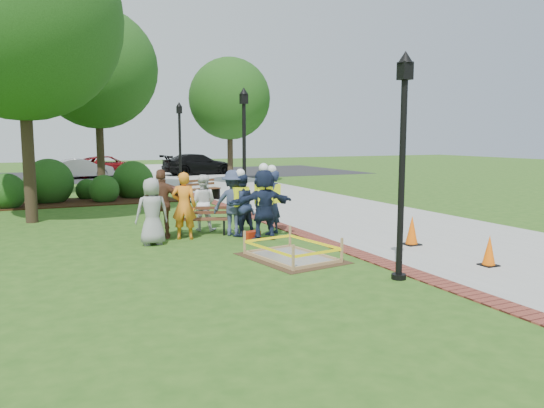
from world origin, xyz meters
name	(u,v)px	position (x,y,z in m)	size (l,w,h in m)	color
ground	(274,254)	(0.00, 0.00, 0.00)	(100.00, 100.00, 0.00)	#285116
sidewalk	(282,198)	(5.00, 10.00, 0.01)	(6.00, 60.00, 0.02)	#9E9E99
brick_edging	(212,201)	(1.75, 10.00, 0.01)	(0.50, 60.00, 0.03)	maroon
mulch_bed	(87,202)	(-3.00, 12.00, 0.02)	(7.00, 3.00, 0.05)	#381E0F
parking_lot	(111,175)	(0.00, 27.00, 0.00)	(36.00, 12.00, 0.01)	black
wet_concrete_pad	(291,248)	(0.15, -0.60, 0.23)	(2.06, 2.55, 0.55)	#47331E
bench_near	(202,226)	(-0.80, 3.04, 0.24)	(1.48, 0.89, 0.76)	brown
bench_far	(202,194)	(1.47, 10.47, 0.29)	(1.74, 1.01, 0.89)	brown
cone_front	(489,251)	(3.59, -2.99, 0.32)	(0.34, 0.34, 0.67)	black
cone_back	(412,231)	(3.52, -0.60, 0.36)	(0.38, 0.38, 0.76)	black
cone_far	(248,193)	(3.28, 9.73, 0.32)	(0.34, 0.34, 0.67)	black
toolbox	(252,235)	(0.21, 1.84, 0.11)	(0.42, 0.23, 0.21)	#A3230C
lamp_near	(403,149)	(1.25, -3.00, 2.48)	(0.28, 0.28, 4.26)	black
lamp_mid	(244,144)	(1.25, 5.00, 2.48)	(0.28, 0.28, 4.26)	black
lamp_far	(180,141)	(1.25, 13.00, 2.48)	(0.28, 0.28, 4.26)	black
tree_left	(20,19)	(-5.09, 7.27, 6.22)	(6.11, 6.11, 9.28)	#3D2D1E
tree_back	(97,69)	(-1.88, 16.22, 5.93)	(5.76, 5.76, 8.82)	#3D2D1E
tree_right	(230,99)	(5.40, 17.68, 4.80)	(4.60, 4.60, 7.12)	#3D2D1E
shrub_a	(7,208)	(-5.94, 11.23, 0.00)	(1.44, 1.44, 1.44)	#1C4112
shrub_b	(50,203)	(-4.40, 12.44, 0.00)	(1.96, 1.96, 1.96)	#1C4112
shrub_c	(105,202)	(-2.33, 11.66, 0.00)	(1.23, 1.23, 1.23)	#1C4112
shrub_d	(134,198)	(-0.95, 12.79, 0.00)	(1.77, 1.77, 1.77)	#1C4112
shrub_e	(87,199)	(-2.88, 13.07, 0.00)	(0.95, 0.95, 0.95)	#1C4112
casual_person_a	(152,212)	(-2.35, 2.20, 0.84)	(0.55, 0.37, 1.69)	gray
casual_person_b	(184,206)	(-1.43, 2.58, 0.89)	(0.67, 0.56, 1.78)	orange
casual_person_c	(203,203)	(-0.58, 3.64, 0.81)	(0.62, 0.56, 1.62)	white
casual_person_d	(162,204)	(-1.93, 2.91, 0.93)	(0.68, 0.53, 1.85)	brown
casual_person_e	(234,203)	(-0.04, 2.54, 0.90)	(0.68, 0.64, 1.80)	#333C59
hivis_worker_a	(264,202)	(0.46, 1.64, 1.00)	(0.61, 0.40, 2.02)	#191C42
hivis_worker_b	(272,200)	(0.98, 2.26, 0.96)	(0.68, 0.62, 1.94)	#17293D
hivis_worker_c	(241,203)	(0.10, 2.38, 0.92)	(0.60, 0.45, 1.84)	#16233A
parked_car_b	(82,179)	(-2.04, 25.05, 0.00)	(4.27, 1.86, 1.39)	#97969B
parked_car_c	(110,177)	(-0.23, 25.94, 0.00)	(4.67, 2.03, 1.52)	maroon
parked_car_d	(198,175)	(5.74, 25.21, 0.00)	(4.92, 2.14, 1.60)	black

